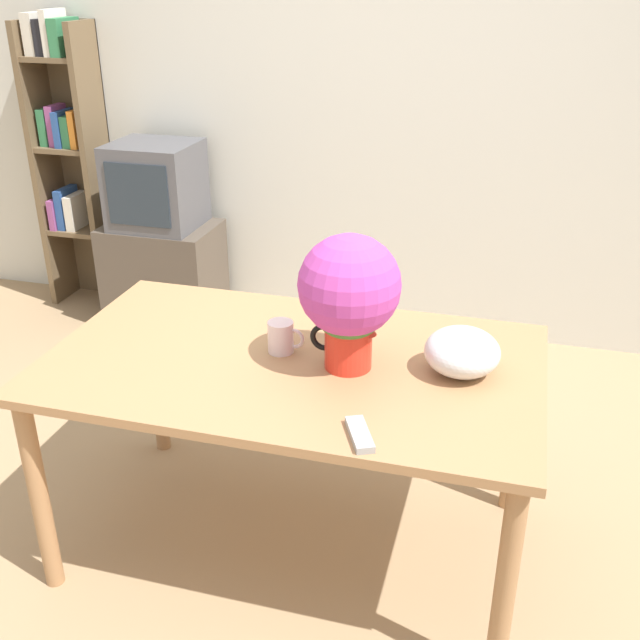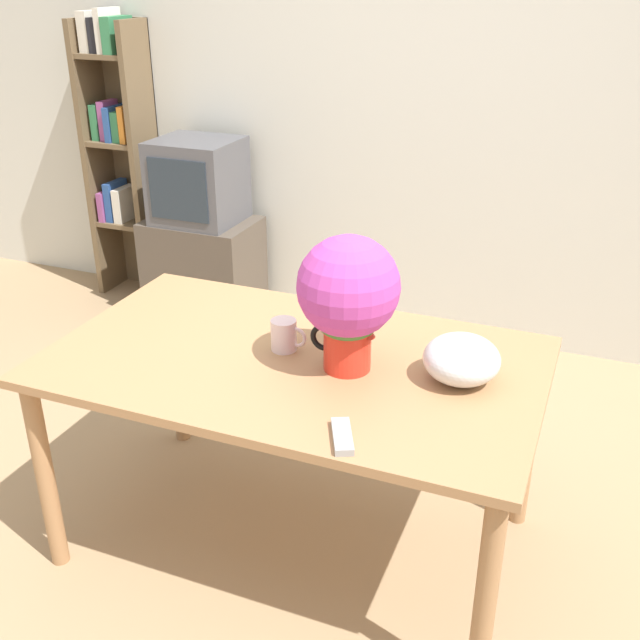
{
  "view_description": "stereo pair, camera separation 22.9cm",
  "coord_description": "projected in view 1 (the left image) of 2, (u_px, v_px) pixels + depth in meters",
  "views": [
    {
      "loc": [
        0.73,
        -1.91,
        1.88
      ],
      "look_at": [
        0.17,
        0.09,
        0.89
      ],
      "focal_mm": 42.0,
      "sensor_mm": 36.0,
      "label": 1
    },
    {
      "loc": [
        0.94,
        -1.84,
        1.88
      ],
      "look_at": [
        0.17,
        0.09,
        0.89
      ],
      "focal_mm": 42.0,
      "sensor_mm": 36.0,
      "label": 2
    }
  ],
  "objects": [
    {
      "name": "remote_control",
      "position": [
        360.0,
        434.0,
        1.98
      ],
      "size": [
        0.11,
        0.16,
        0.02
      ],
      "color": "#999999",
      "rests_on": "table"
    },
    {
      "name": "bookshelf",
      "position": [
        70.0,
        150.0,
        4.28
      ],
      "size": [
        0.37,
        0.27,
        1.67
      ],
      "color": "brown",
      "rests_on": "ground_plane"
    },
    {
      "name": "coffee_mug",
      "position": [
        282.0,
        337.0,
        2.4
      ],
      "size": [
        0.12,
        0.08,
        0.1
      ],
      "color": "silver",
      "rests_on": "table"
    },
    {
      "name": "tv_stand",
      "position": [
        165.0,
        274.0,
        4.26
      ],
      "size": [
        0.61,
        0.43,
        0.58
      ],
      "color": "#4C4238",
      "rests_on": "ground_plane"
    },
    {
      "name": "ground_plane",
      "position": [
        267.0,
        553.0,
        2.64
      ],
      "size": [
        12.0,
        12.0,
        0.0
      ],
      "primitive_type": "plane",
      "color": "#9E7F5B"
    },
    {
      "name": "table",
      "position": [
        293.0,
        382.0,
        2.42
      ],
      "size": [
        1.57,
        0.93,
        0.75
      ],
      "color": "#A3754C",
      "rests_on": "ground_plane"
    },
    {
      "name": "white_bowl",
      "position": [
        462.0,
        352.0,
        2.27
      ],
      "size": [
        0.23,
        0.23,
        0.14
      ],
      "color": "silver",
      "rests_on": "table"
    },
    {
      "name": "flower_vase",
      "position": [
        349.0,
        295.0,
        2.23
      ],
      "size": [
        0.31,
        0.31,
        0.43
      ],
      "color": "red",
      "rests_on": "table"
    },
    {
      "name": "wall_back",
      "position": [
        387.0,
        91.0,
        3.81
      ],
      "size": [
        8.0,
        0.05,
        2.6
      ],
      "color": "silver",
      "rests_on": "ground_plane"
    },
    {
      "name": "tv_set",
      "position": [
        156.0,
        185.0,
        4.04
      ],
      "size": [
        0.45,
        0.42,
        0.45
      ],
      "color": "#4C4C51",
      "rests_on": "tv_stand"
    }
  ]
}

